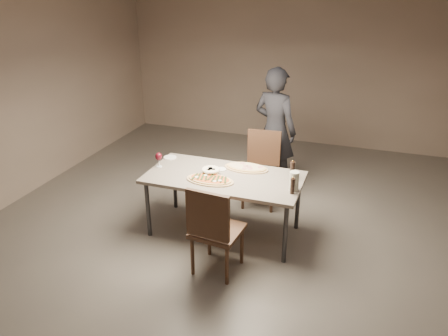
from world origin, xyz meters
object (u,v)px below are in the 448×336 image
(ham_pizza, at_px, (246,168))
(chair_far, at_px, (262,164))
(zucchini_pizza, at_px, (210,180))
(carafe, at_px, (294,181))
(dining_table, at_px, (224,180))
(diner, at_px, (275,130))
(bread_basket, at_px, (211,171))
(chair_near, at_px, (213,227))
(pepper_mill_left, at_px, (292,170))

(ham_pizza, bearing_deg, chair_far, 89.97)
(zucchini_pizza, relative_size, ham_pizza, 1.04)
(carafe, relative_size, chair_far, 0.22)
(dining_table, bearing_deg, zucchini_pizza, -120.61)
(diner, bearing_deg, bread_basket, 91.69)
(dining_table, xyz_separation_m, carafe, (0.83, -0.10, 0.16))
(zucchini_pizza, distance_m, carafe, 0.94)
(bread_basket, xyz_separation_m, chair_far, (0.38, 0.94, -0.24))
(zucchini_pizza, relative_size, diner, 0.31)
(ham_pizza, xyz_separation_m, chair_near, (-0.02, -1.09, -0.20))
(dining_table, relative_size, chair_near, 1.78)
(pepper_mill_left, bearing_deg, carafe, -75.62)
(ham_pizza, relative_size, bread_basket, 2.49)
(pepper_mill_left, distance_m, chair_far, 0.95)
(pepper_mill_left, relative_size, chair_far, 0.22)
(zucchini_pizza, relative_size, pepper_mill_left, 2.54)
(carafe, height_order, diner, diner)
(carafe, bearing_deg, ham_pizza, 149.63)
(pepper_mill_left, height_order, chair_near, chair_near)
(zucchini_pizza, relative_size, chair_near, 0.55)
(carafe, relative_size, chair_near, 0.21)
(dining_table, height_order, diner, diner)
(zucchini_pizza, distance_m, chair_near, 0.72)
(dining_table, distance_m, chair_near, 0.84)
(ham_pizza, bearing_deg, dining_table, -120.70)
(chair_near, relative_size, chair_far, 1.02)
(bread_basket, distance_m, chair_far, 1.04)
(zucchini_pizza, xyz_separation_m, bread_basket, (-0.05, 0.17, 0.03))
(pepper_mill_left, height_order, chair_far, chair_far)
(pepper_mill_left, bearing_deg, zucchini_pizza, -156.05)
(ham_pizza, bearing_deg, diner, 88.41)
(pepper_mill_left, distance_m, carafe, 0.31)
(dining_table, distance_m, diner, 1.43)
(pepper_mill_left, height_order, carafe, pepper_mill_left)
(carafe, bearing_deg, chair_near, -132.83)
(zucchini_pizza, height_order, pepper_mill_left, pepper_mill_left)
(bread_basket, relative_size, diner, 0.12)
(dining_table, height_order, pepper_mill_left, pepper_mill_left)
(bread_basket, xyz_separation_m, diner, (0.43, 1.40, 0.09))
(dining_table, height_order, chair_near, chair_near)
(dining_table, xyz_separation_m, bread_basket, (-0.16, -0.01, 0.10))
(dining_table, xyz_separation_m, chair_far, (0.22, 0.93, -0.14))
(ham_pizza, height_order, diner, diner)
(ham_pizza, xyz_separation_m, carafe, (0.64, -0.38, 0.09))
(zucchini_pizza, xyz_separation_m, diner, (0.38, 1.57, 0.12))
(carafe, bearing_deg, zucchini_pizza, -175.09)
(zucchini_pizza, height_order, ham_pizza, zucchini_pizza)
(chair_near, distance_m, chair_far, 1.74)
(pepper_mill_left, bearing_deg, ham_pizza, 172.29)
(ham_pizza, bearing_deg, zucchini_pizza, -119.58)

